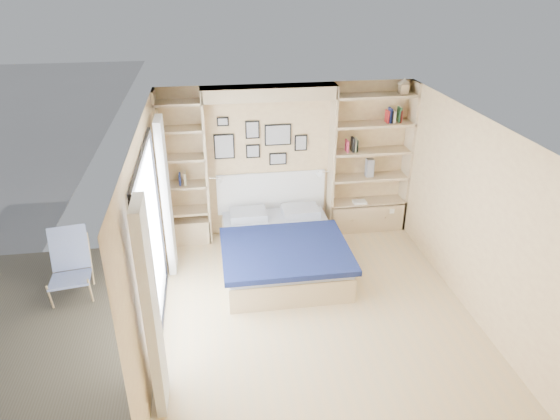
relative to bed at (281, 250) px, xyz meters
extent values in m
plane|color=tan|center=(0.26, -1.09, -0.28)|extent=(4.50, 4.50, 0.00)
plane|color=#DDBE80|center=(0.26, 1.16, 0.97)|extent=(4.00, 0.00, 4.00)
plane|color=#DDBE80|center=(0.26, -3.34, 0.97)|extent=(4.00, 0.00, 4.00)
plane|color=#DDBE80|center=(-1.74, -1.09, 0.97)|extent=(0.00, 4.50, 4.50)
plane|color=#DDBE80|center=(2.26, -1.09, 0.97)|extent=(0.00, 4.50, 4.50)
plane|color=white|center=(0.26, -1.09, 2.22)|extent=(4.50, 4.50, 0.00)
cube|color=tan|center=(-1.04, 0.98, 0.97)|extent=(0.04, 0.35, 2.50)
cube|color=tan|center=(0.96, 0.98, 0.97)|extent=(0.04, 0.35, 2.50)
cube|color=tan|center=(-0.04, 0.98, 2.12)|extent=(2.00, 0.35, 0.20)
cube|color=tan|center=(2.24, 0.98, 0.97)|extent=(0.04, 0.35, 2.50)
cube|color=tan|center=(-1.72, 0.98, 0.97)|extent=(0.04, 0.35, 2.50)
cube|color=tan|center=(1.61, 0.98, -0.03)|extent=(1.30, 0.35, 0.50)
cube|color=tan|center=(-1.39, 0.98, -0.08)|extent=(0.70, 0.35, 0.40)
cube|color=black|center=(-1.71, -1.09, 1.95)|extent=(0.04, 2.08, 0.06)
cube|color=black|center=(-1.71, -1.09, -0.25)|extent=(0.04, 2.08, 0.06)
cube|color=black|center=(-1.71, -2.11, 0.82)|extent=(0.04, 0.06, 2.20)
cube|color=black|center=(-1.71, -0.07, 0.82)|extent=(0.04, 0.06, 2.20)
cube|color=silver|center=(-1.72, -1.09, 0.84)|extent=(0.01, 2.00, 2.20)
cube|color=white|center=(-1.62, -2.39, 0.87)|extent=(0.10, 0.45, 2.30)
cube|color=white|center=(-1.62, 0.21, 0.87)|extent=(0.10, 0.45, 2.30)
cube|color=tan|center=(1.61, 0.98, 0.22)|extent=(1.30, 0.35, 0.04)
cube|color=tan|center=(1.61, 0.98, 0.67)|extent=(1.30, 0.35, 0.04)
cube|color=tan|center=(1.61, 0.98, 1.12)|extent=(1.30, 0.35, 0.04)
cube|color=tan|center=(1.61, 0.98, 1.57)|extent=(1.30, 0.35, 0.04)
cube|color=tan|center=(1.61, 0.98, 2.02)|extent=(1.30, 0.35, 0.04)
cube|color=tan|center=(-1.39, 0.98, 0.27)|extent=(0.70, 0.35, 0.04)
cube|color=tan|center=(-1.39, 0.98, 0.72)|extent=(0.70, 0.35, 0.04)
cube|color=tan|center=(-1.39, 0.98, 1.17)|extent=(0.70, 0.35, 0.04)
cube|color=tan|center=(-1.39, 0.98, 1.62)|extent=(0.70, 0.35, 0.04)
cube|color=tan|center=(-1.39, 0.98, 2.02)|extent=(0.70, 0.35, 0.04)
cube|color=tan|center=(0.00, -0.01, -0.10)|extent=(1.69, 2.11, 0.37)
cube|color=#A1A6B0|center=(0.00, -0.01, 0.14)|extent=(1.65, 2.07, 0.10)
cube|color=#101941|center=(0.00, -0.37, 0.21)|extent=(1.79, 1.48, 0.08)
cube|color=#A1A6B0|center=(-0.42, 0.74, 0.25)|extent=(0.58, 0.42, 0.12)
cube|color=#A1A6B0|center=(0.42, 0.74, 0.25)|extent=(0.58, 0.42, 0.12)
cube|color=white|center=(0.00, 1.13, 0.44)|extent=(1.79, 0.04, 0.70)
cube|color=black|center=(-0.74, 1.13, 1.27)|extent=(0.32, 0.02, 0.40)
cube|color=gray|center=(-0.74, 1.12, 1.27)|extent=(0.28, 0.01, 0.36)
cube|color=black|center=(-0.29, 1.13, 1.52)|extent=(0.22, 0.02, 0.28)
cube|color=gray|center=(-0.29, 1.12, 1.52)|extent=(0.18, 0.01, 0.24)
cube|color=black|center=(-0.29, 1.13, 1.17)|extent=(0.22, 0.02, 0.22)
cube|color=gray|center=(-0.29, 1.12, 1.17)|extent=(0.18, 0.01, 0.18)
cube|color=black|center=(0.11, 1.13, 1.42)|extent=(0.42, 0.02, 0.34)
cube|color=gray|center=(0.11, 1.12, 1.42)|extent=(0.38, 0.01, 0.30)
cube|color=black|center=(0.11, 1.13, 1.02)|extent=(0.28, 0.02, 0.20)
cube|color=gray|center=(0.11, 1.12, 1.02)|extent=(0.24, 0.01, 0.16)
cube|color=black|center=(0.48, 1.13, 1.27)|extent=(0.20, 0.02, 0.26)
cube|color=gray|center=(0.48, 1.12, 1.27)|extent=(0.16, 0.01, 0.22)
cube|color=black|center=(-0.74, 1.13, 1.67)|extent=(0.18, 0.02, 0.14)
cube|color=gray|center=(-0.74, 1.12, 1.67)|extent=(0.14, 0.01, 0.10)
cylinder|color=silver|center=(-0.90, 0.91, 0.84)|extent=(0.20, 0.02, 0.02)
cone|color=white|center=(-0.80, 0.91, 0.82)|extent=(0.13, 0.12, 0.15)
cylinder|color=silver|center=(0.82, 0.91, 0.84)|extent=(0.20, 0.02, 0.02)
cone|color=white|center=(0.72, 0.91, 0.82)|extent=(0.13, 0.12, 0.15)
cube|color=#B22B50|center=(1.20, 0.98, 1.23)|extent=(0.02, 0.15, 0.19)
cube|color=black|center=(1.30, 0.98, 1.25)|extent=(0.03, 0.15, 0.23)
cube|color=beige|center=(1.35, 0.98, 1.24)|extent=(0.04, 0.15, 0.21)
cube|color=#26593F|center=(1.35, 0.98, 1.24)|extent=(0.03, 0.15, 0.20)
cube|color=#A51E1E|center=(1.82, 0.98, 1.69)|extent=(0.02, 0.15, 0.19)
cube|color=navy|center=(1.87, 0.98, 1.70)|extent=(0.03, 0.15, 0.23)
cube|color=black|center=(1.88, 0.98, 1.69)|extent=(0.03, 0.15, 0.20)
cube|color=#BFB28C|center=(1.92, 0.98, 1.68)|extent=(0.04, 0.15, 0.18)
cube|color=#27572F|center=(2.02, 0.98, 1.71)|extent=(0.03, 0.15, 0.24)
cube|color=#A51E1E|center=(2.03, 0.98, 1.69)|extent=(0.03, 0.15, 0.20)
cube|color=navy|center=(-1.45, 0.98, 0.83)|extent=(0.02, 0.15, 0.18)
cube|color=#BFB28C|center=(-1.37, 0.98, 0.84)|extent=(0.03, 0.15, 0.20)
cube|color=tan|center=(2.04, 0.98, 2.11)|extent=(0.13, 0.13, 0.15)
cone|color=tan|center=(2.04, 0.98, 2.23)|extent=(0.20, 0.20, 0.08)
cube|color=slate|center=(1.61, 0.98, 0.84)|extent=(0.12, 0.12, 0.30)
cube|color=white|center=(1.46, 0.93, 0.25)|extent=(0.22, 0.16, 0.03)
cube|color=brown|center=(-3.34, -1.09, -0.28)|extent=(3.20, 4.00, 0.05)
cylinder|color=tan|center=(-3.14, -0.67, -0.06)|extent=(0.05, 0.15, 0.44)
cylinder|color=tan|center=(-2.65, -0.59, -0.06)|extent=(0.05, 0.15, 0.44)
cylinder|color=tan|center=(-3.23, -0.05, 0.06)|extent=(0.09, 0.36, 0.73)
cylinder|color=tan|center=(-2.74, 0.02, 0.06)|extent=(0.09, 0.36, 0.73)
cube|color=#2D4ABA|center=(-2.93, -0.40, 0.03)|extent=(0.60, 0.68, 0.16)
cube|color=#2D4ABA|center=(-2.99, 0.02, 0.28)|extent=(0.54, 0.32, 0.59)
camera|label=1|loc=(-0.97, -6.34, 3.82)|focal=32.00mm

